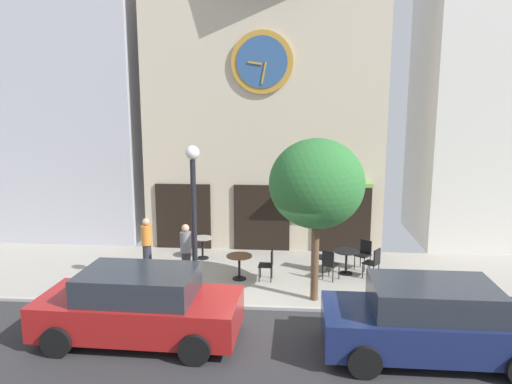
{
  "coord_description": "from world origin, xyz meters",
  "views": [
    {
      "loc": [
        0.58,
        -11.13,
        5.03
      ],
      "look_at": [
        -0.53,
        2.5,
        2.51
      ],
      "focal_mm": 33.51,
      "sensor_mm": 36.0,
      "label": 1
    }
  ],
  "objects_px": {
    "cafe_table_near_door": "(239,262)",
    "pedestrian_grey": "(186,252)",
    "cafe_chair_near_lamp": "(330,263)",
    "street_lamp": "(194,222)",
    "parked_car_navy": "(431,321)",
    "cafe_chair_curbside": "(317,254)",
    "cafe_table_near_curb": "(346,257)",
    "cafe_chair_right_end": "(374,261)",
    "cafe_chair_outer": "(269,263)",
    "cafe_table_center_right": "(202,244)",
    "pedestrian_orange": "(147,244)",
    "parked_car_red": "(139,306)",
    "cafe_chair_near_tree": "(364,252)",
    "street_tree": "(317,184)"
  },
  "relations": [
    {
      "from": "cafe_chair_right_end",
      "to": "cafe_chair_near_tree",
      "type": "relative_size",
      "value": 1.0
    },
    {
      "from": "cafe_table_near_curb",
      "to": "cafe_chair_right_end",
      "type": "distance_m",
      "value": 0.82
    },
    {
      "from": "pedestrian_grey",
      "to": "parked_car_navy",
      "type": "xyz_separation_m",
      "value": [
        5.85,
        -3.79,
        -0.1
      ]
    },
    {
      "from": "street_lamp",
      "to": "parked_car_navy",
      "type": "bearing_deg",
      "value": -25.93
    },
    {
      "from": "street_lamp",
      "to": "cafe_chair_outer",
      "type": "relative_size",
      "value": 4.46
    },
    {
      "from": "cafe_table_near_curb",
      "to": "cafe_chair_outer",
      "type": "height_order",
      "value": "cafe_chair_outer"
    },
    {
      "from": "cafe_chair_curbside",
      "to": "cafe_table_near_curb",
      "type": "bearing_deg",
      "value": -14.58
    },
    {
      "from": "street_lamp",
      "to": "cafe_table_near_curb",
      "type": "xyz_separation_m",
      "value": [
        4.15,
        2.11,
        -1.51
      ]
    },
    {
      "from": "cafe_table_center_right",
      "to": "cafe_chair_outer",
      "type": "bearing_deg",
      "value": -38.35
    },
    {
      "from": "cafe_table_center_right",
      "to": "cafe_chair_right_end",
      "type": "height_order",
      "value": "cafe_chair_right_end"
    },
    {
      "from": "cafe_table_center_right",
      "to": "pedestrian_orange",
      "type": "bearing_deg",
      "value": -136.14
    },
    {
      "from": "parked_car_red",
      "to": "pedestrian_orange",
      "type": "bearing_deg",
      "value": 105.24
    },
    {
      "from": "cafe_chair_outer",
      "to": "street_tree",
      "type": "bearing_deg",
      "value": -45.61
    },
    {
      "from": "cafe_table_center_right",
      "to": "cafe_chair_curbside",
      "type": "relative_size",
      "value": 0.8
    },
    {
      "from": "parked_car_navy",
      "to": "cafe_table_near_curb",
      "type": "bearing_deg",
      "value": 104.17
    },
    {
      "from": "cafe_table_near_curb",
      "to": "parked_car_red",
      "type": "height_order",
      "value": "parked_car_red"
    },
    {
      "from": "cafe_table_near_door",
      "to": "cafe_chair_near_tree",
      "type": "distance_m",
      "value": 3.94
    },
    {
      "from": "cafe_table_near_curb",
      "to": "cafe_chair_near_lamp",
      "type": "distance_m",
      "value": 0.78
    },
    {
      "from": "cafe_chair_near_tree",
      "to": "street_tree",
      "type": "bearing_deg",
      "value": -122.77
    },
    {
      "from": "cafe_table_near_door",
      "to": "cafe_chair_curbside",
      "type": "xyz_separation_m",
      "value": [
        2.3,
        0.93,
        0.0
      ]
    },
    {
      "from": "cafe_chair_right_end",
      "to": "cafe_chair_outer",
      "type": "relative_size",
      "value": 1.0
    },
    {
      "from": "cafe_table_near_door",
      "to": "parked_car_navy",
      "type": "relative_size",
      "value": 0.17
    },
    {
      "from": "cafe_chair_outer",
      "to": "street_lamp",
      "type": "bearing_deg",
      "value": -143.21
    },
    {
      "from": "street_tree",
      "to": "cafe_table_near_door",
      "type": "bearing_deg",
      "value": 148.28
    },
    {
      "from": "cafe_chair_near_lamp",
      "to": "parked_car_red",
      "type": "xyz_separation_m",
      "value": [
        -4.34,
        -3.89,
        0.23
      ]
    },
    {
      "from": "cafe_chair_outer",
      "to": "pedestrian_grey",
      "type": "bearing_deg",
      "value": -175.38
    },
    {
      "from": "cafe_table_near_curb",
      "to": "cafe_chair_near_lamp",
      "type": "relative_size",
      "value": 0.85
    },
    {
      "from": "cafe_table_center_right",
      "to": "pedestrian_orange",
      "type": "height_order",
      "value": "pedestrian_orange"
    },
    {
      "from": "cafe_chair_curbside",
      "to": "pedestrian_orange",
      "type": "distance_m",
      "value": 5.2
    },
    {
      "from": "cafe_chair_near_tree",
      "to": "pedestrian_orange",
      "type": "bearing_deg",
      "value": -173.06
    },
    {
      "from": "cafe_table_near_door",
      "to": "cafe_chair_near_lamp",
      "type": "xyz_separation_m",
      "value": [
        2.61,
        0.13,
        0.0
      ]
    },
    {
      "from": "cafe_chair_right_end",
      "to": "cafe_chair_outer",
      "type": "bearing_deg",
      "value": -172.47
    },
    {
      "from": "cafe_table_near_door",
      "to": "cafe_chair_outer",
      "type": "xyz_separation_m",
      "value": [
        0.85,
        -0.02,
        0.0
      ]
    },
    {
      "from": "street_lamp",
      "to": "pedestrian_orange",
      "type": "distance_m",
      "value": 2.85
    },
    {
      "from": "pedestrian_orange",
      "to": "cafe_chair_near_tree",
      "type": "bearing_deg",
      "value": 6.94
    },
    {
      "from": "pedestrian_orange",
      "to": "parked_car_navy",
      "type": "xyz_separation_m",
      "value": [
        7.2,
        -4.41,
        -0.1
      ]
    },
    {
      "from": "cafe_table_near_door",
      "to": "cafe_table_near_curb",
      "type": "bearing_deg",
      "value": 12.62
    },
    {
      "from": "cafe_table_near_curb",
      "to": "parked_car_red",
      "type": "relative_size",
      "value": 0.18
    },
    {
      "from": "cafe_chair_curbside",
      "to": "parked_car_navy",
      "type": "relative_size",
      "value": 0.21
    },
    {
      "from": "cafe_table_center_right",
      "to": "cafe_table_near_curb",
      "type": "bearing_deg",
      "value": -13.33
    },
    {
      "from": "cafe_table_near_door",
      "to": "parked_car_navy",
      "type": "height_order",
      "value": "parked_car_navy"
    },
    {
      "from": "cafe_chair_right_end",
      "to": "cafe_chair_outer",
      "type": "distance_m",
      "value": 3.08
    },
    {
      "from": "pedestrian_orange",
      "to": "cafe_chair_curbside",
      "type": "bearing_deg",
      "value": 5.68
    },
    {
      "from": "street_lamp",
      "to": "cafe_table_center_right",
      "type": "height_order",
      "value": "street_lamp"
    },
    {
      "from": "cafe_chair_right_end",
      "to": "cafe_chair_near_tree",
      "type": "bearing_deg",
      "value": 100.98
    },
    {
      "from": "parked_car_navy",
      "to": "cafe_chair_near_lamp",
      "type": "bearing_deg",
      "value": 112.64
    },
    {
      "from": "cafe_table_center_right",
      "to": "pedestrian_orange",
      "type": "relative_size",
      "value": 0.43
    },
    {
      "from": "pedestrian_grey",
      "to": "pedestrian_orange",
      "type": "height_order",
      "value": "same"
    },
    {
      "from": "cafe_table_near_door",
      "to": "pedestrian_grey",
      "type": "relative_size",
      "value": 0.45
    },
    {
      "from": "cafe_chair_outer",
      "to": "pedestrian_grey",
      "type": "distance_m",
      "value": 2.4
    }
  ]
}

